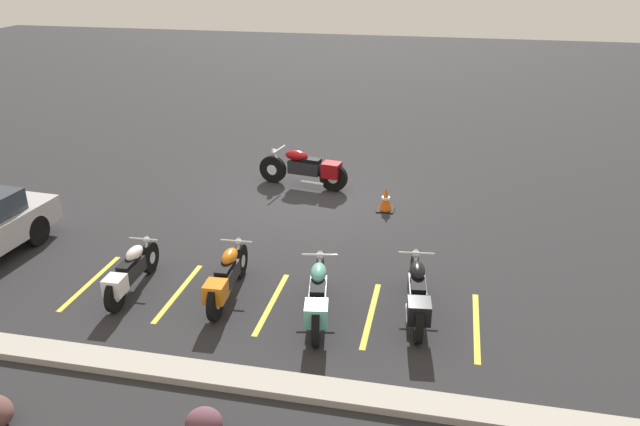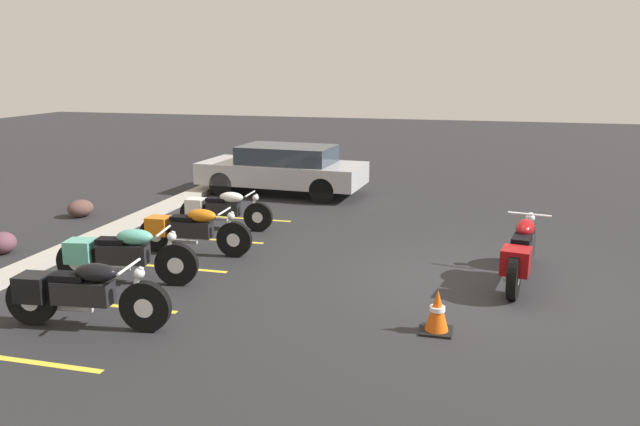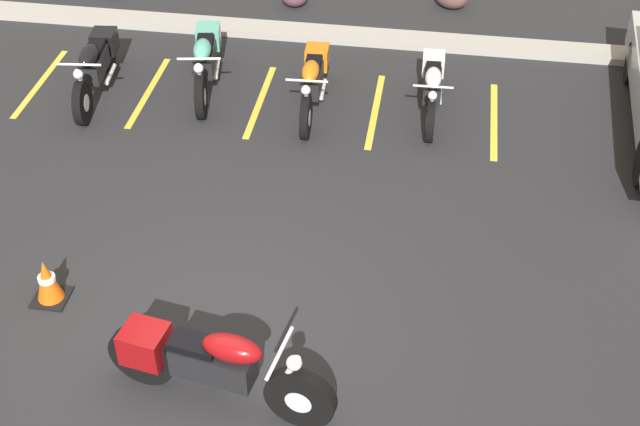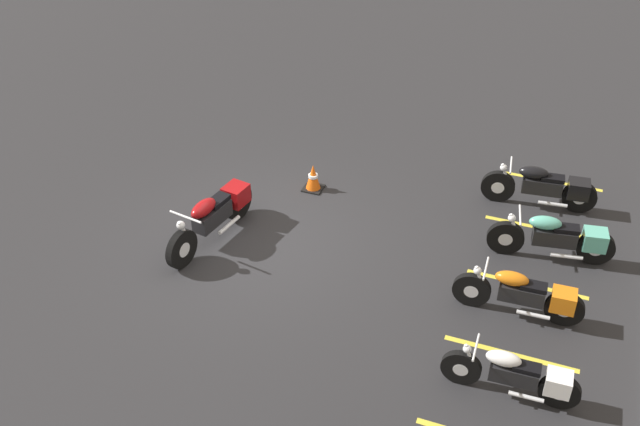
# 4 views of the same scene
# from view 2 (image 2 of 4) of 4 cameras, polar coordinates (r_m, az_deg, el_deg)

# --- Properties ---
(ground) EXTENTS (60.00, 60.00, 0.00)m
(ground) POSITION_cam_2_polar(r_m,az_deg,el_deg) (10.20, 13.62, -6.19)
(ground) COLOR #262628
(motorcycle_maroon_featured) EXTENTS (2.44, 0.83, 0.97)m
(motorcycle_maroon_featured) POSITION_cam_2_polar(r_m,az_deg,el_deg) (10.21, 17.94, -3.42)
(motorcycle_maroon_featured) COLOR black
(motorcycle_maroon_featured) RESTS_ON ground
(parked_bike_0) EXTENTS (0.67, 2.25, 0.89)m
(parked_bike_0) POSITION_cam_2_polar(r_m,az_deg,el_deg) (8.73, -21.20, -6.84)
(parked_bike_0) COLOR black
(parked_bike_0) RESTS_ON ground
(parked_bike_1) EXTENTS (0.76, 2.25, 0.89)m
(parked_bike_1) POSITION_cam_2_polar(r_m,az_deg,el_deg) (10.22, -17.87, -3.64)
(parked_bike_1) COLOR black
(parked_bike_1) RESTS_ON ground
(parked_bike_2) EXTENTS (0.60, 2.15, 0.84)m
(parked_bike_2) POSITION_cam_2_polar(r_m,az_deg,el_deg) (11.52, -11.89, -1.51)
(parked_bike_2) COLOR black
(parked_bike_2) RESTS_ON ground
(parked_bike_3) EXTENTS (0.57, 2.02, 0.80)m
(parked_bike_3) POSITION_cam_2_polar(r_m,az_deg,el_deg) (13.15, -9.05, 0.36)
(parked_bike_3) COLOR black
(parked_bike_3) RESTS_ON ground
(car_silver) EXTENTS (2.06, 4.40, 1.29)m
(car_silver) POSITION_cam_2_polar(r_m,az_deg,el_deg) (16.53, -3.36, 4.08)
(car_silver) COLOR black
(car_silver) RESTS_ON ground
(concrete_curb) EXTENTS (18.00, 0.50, 0.12)m
(concrete_curb) POSITION_cam_2_polar(r_m,az_deg,el_deg) (12.49, -21.41, -2.84)
(concrete_curb) COLOR #A8A399
(concrete_curb) RESTS_ON ground
(landscape_rock_0) EXTENTS (0.74, 0.67, 0.39)m
(landscape_rock_0) POSITION_cam_2_polar(r_m,az_deg,el_deg) (15.07, -21.06, 0.40)
(landscape_rock_0) COLOR brown
(landscape_rock_0) RESTS_ON ground
(landscape_rock_2) EXTENTS (0.53, 0.51, 0.40)m
(landscape_rock_2) POSITION_cam_2_polar(r_m,az_deg,el_deg) (12.72, -27.04, -2.45)
(landscape_rock_2) COLOR brown
(landscape_rock_2) RESTS_ON ground
(traffic_cone) EXTENTS (0.40, 0.40, 0.58)m
(traffic_cone) POSITION_cam_2_polar(r_m,az_deg,el_deg) (8.22, 10.66, -8.90)
(traffic_cone) COLOR black
(traffic_cone) RESTS_ON ground
(stall_line_0) EXTENTS (0.10, 2.10, 0.00)m
(stall_line_0) POSITION_cam_2_polar(r_m,az_deg,el_deg) (8.21, -25.54, -12.09)
(stall_line_0) COLOR gold
(stall_line_0) RESTS_ON ground
(stall_line_1) EXTENTS (0.10, 2.10, 0.00)m
(stall_line_1) POSITION_cam_2_polar(r_m,az_deg,el_deg) (9.51, -18.66, -7.99)
(stall_line_1) COLOR gold
(stall_line_1) RESTS_ON ground
(stall_line_2) EXTENTS (0.10, 2.10, 0.00)m
(stall_line_2) POSITION_cam_2_polar(r_m,az_deg,el_deg) (10.94, -13.59, -4.84)
(stall_line_2) COLOR gold
(stall_line_2) RESTS_ON ground
(stall_line_3) EXTENTS (0.10, 2.10, 0.00)m
(stall_line_3) POSITION_cam_2_polar(r_m,az_deg,el_deg) (12.46, -9.76, -2.40)
(stall_line_3) COLOR gold
(stall_line_3) RESTS_ON ground
(stall_line_4) EXTENTS (0.10, 2.10, 0.00)m
(stall_line_4) POSITION_cam_2_polar(r_m,az_deg,el_deg) (14.04, -6.78, -0.50)
(stall_line_4) COLOR gold
(stall_line_4) RESTS_ON ground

